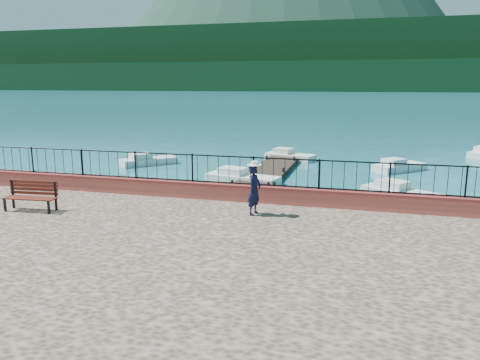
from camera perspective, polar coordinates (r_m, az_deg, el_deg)
The scene contains 14 objects.
ground at distance 12.94m, azimuth -1.07°, elevation -11.87°, with size 2000.00×2000.00×0.00m, color #19596B.
parapet at distance 15.88m, azimuth 2.68°, elevation -1.71°, with size 28.00×0.46×0.58m, color #CB5949.
railing at distance 15.72m, azimuth 2.71°, elevation 1.00°, with size 27.00×0.05×0.95m, color black.
dock at distance 24.50m, azimuth 2.37°, elevation -0.11°, with size 2.00×16.00×0.30m, color #2D231C.
far_forest at distance 311.41m, azimuth 15.09°, elevation 12.08°, with size 900.00×60.00×18.00m, color black.
foothills at distance 371.76m, azimuth 15.29°, elevation 13.96°, with size 900.00×120.00×44.00m, color black.
park_bench at distance 16.25m, azimuth -24.10°, elevation -2.46°, with size 1.72×0.70×0.93m.
person at distance 14.30m, azimuth 1.76°, elevation -1.24°, with size 0.56×0.37×1.54m, color black.
hat at distance 14.14m, azimuth 1.78°, elevation 2.05°, with size 0.44×0.44×0.12m, color white.
boat_0 at distance 24.59m, azimuth 0.29°, elevation 0.54°, with size 3.95×1.30×0.80m, color silver.
boat_1 at distance 22.43m, azimuth 19.25°, elevation -1.23°, with size 3.72×1.30×0.80m, color silver.
boat_2 at distance 29.63m, azimuth 18.90°, elevation 1.83°, with size 3.32×1.30×0.80m, color silver.
boat_3 at distance 30.74m, azimuth -11.06°, elevation 2.59°, with size 3.58×1.30×0.80m, color silver.
boat_4 at distance 32.21m, azimuth 6.12°, elevation 3.15°, with size 3.36×1.30×0.80m, color silver.
Camera 1 is at (3.37, -11.37, 5.19)m, focal length 35.00 mm.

